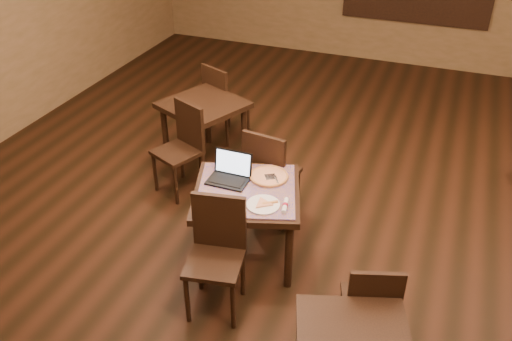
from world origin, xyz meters
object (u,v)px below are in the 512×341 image
at_px(chair_main_near, 217,248).
at_px(other_table_b, 204,113).
at_px(chair_main_far, 269,171).
at_px(tiled_table, 247,199).
at_px(pizza_pan, 269,177).
at_px(other_table_b_chair_near, 183,143).
at_px(other_table_c_chair_far, 371,303).
at_px(other_table_b_chair_far, 222,99).
at_px(laptop, 230,172).

relative_size(chair_main_near, other_table_b, 0.93).
bearing_deg(chair_main_far, tiled_table, 99.01).
relative_size(pizza_pan, other_table_b, 0.32).
bearing_deg(other_table_b_chair_near, other_table_b, 117.22).
height_order(tiled_table, other_table_b_chair_near, other_table_b_chair_near).
bearing_deg(tiled_table, other_table_c_chair_far, -47.25).
relative_size(chair_main_near, chair_main_far, 0.98).
distance_m(tiled_table, chair_main_far, 0.61).
height_order(tiled_table, other_table_b, other_table_b).
distance_m(other_table_b_chair_near, other_table_c_chair_far, 2.79).
height_order(tiled_table, chair_main_far, chair_main_far).
xyz_separation_m(other_table_b_chair_far, other_table_c_chair_far, (2.40, -2.71, -0.06)).
height_order(tiled_table, chair_main_near, chair_main_near).
xyz_separation_m(chair_main_near, laptop, (-0.18, 0.72, 0.25)).
xyz_separation_m(other_table_b_chair_near, other_table_c_chair_far, (2.33, -1.53, -0.06)).
distance_m(other_table_b, other_table_b_chair_far, 0.60).
relative_size(chair_main_far, other_table_b, 0.95).
relative_size(chair_main_near, pizza_pan, 2.91).
xyz_separation_m(laptop, pizza_pan, (0.32, 0.13, -0.06)).
xyz_separation_m(chair_main_far, laptop, (-0.19, -0.50, 0.24)).
xyz_separation_m(pizza_pan, other_table_b_chair_far, (-1.27, 1.78, -0.20)).
relative_size(laptop, other_table_c_chair_far, 0.40).
bearing_deg(other_table_b, pizza_pan, -20.07).
xyz_separation_m(other_table_b, other_table_b_chair_far, (-0.04, 0.59, -0.08)).
height_order(tiled_table, laptop, laptop).
relative_size(chair_main_near, other_table_c_chair_far, 1.14).
distance_m(chair_main_far, other_table_b_chair_near, 1.09).
bearing_deg(tiled_table, chair_main_far, 72.92).
relative_size(chair_main_near, other_table_b_chair_far, 1.01).
bearing_deg(pizza_pan, laptop, -157.43).
xyz_separation_m(chair_main_near, chair_main_far, (0.00, 1.22, 0.01)).
relative_size(chair_main_far, laptop, 2.89).
distance_m(other_table_b, other_table_c_chair_far, 3.18).
xyz_separation_m(other_table_b_chair_near, other_table_b_chair_far, (-0.07, 1.18, 0.00)).
relative_size(chair_main_far, other_table_b_chair_far, 1.03).
distance_m(chair_main_near, other_table_b_chair_near, 1.79).
bearing_deg(other_table_b, chair_main_near, -37.90).
height_order(laptop, other_table_c_chair_far, laptop).
bearing_deg(chair_main_far, chair_main_near, 97.68).
bearing_deg(other_table_b_chair_near, other_table_c_chair_far, -9.46).
relative_size(tiled_table, chair_main_near, 1.14).
bearing_deg(chair_main_near, other_table_b_chair_far, 102.95).
bearing_deg(other_table_c_chair_far, other_table_b_chair_far, -66.66).
bearing_deg(other_table_b_chair_far, chair_main_near, 137.10).
height_order(chair_main_near, other_table_b, chair_main_near).
relative_size(tiled_table, laptop, 3.24).
height_order(other_table_b, other_table_b_chair_near, other_table_b_chair_near).
bearing_deg(other_table_b_chair_near, laptop, -15.80).
bearing_deg(other_table_b_chair_far, pizza_pan, 149.32).
distance_m(chair_main_near, chair_main_far, 1.22).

